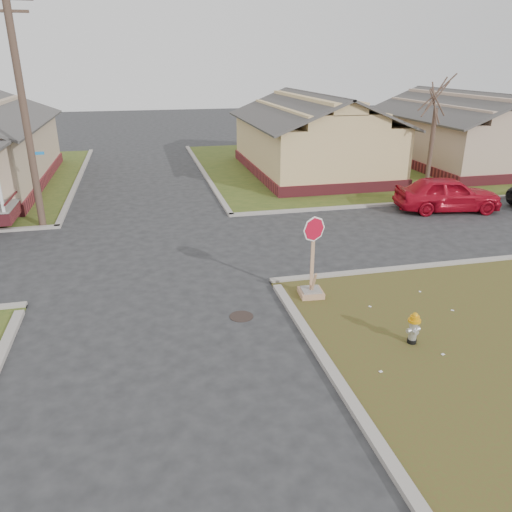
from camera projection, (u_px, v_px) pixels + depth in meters
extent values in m
plane|color=#242527|center=(157.00, 317.00, 13.32)|extent=(120.00, 120.00, 0.00)
cube|color=#384C1B|center=(469.00, 159.00, 34.27)|extent=(37.00, 19.00, 0.05)
cylinder|color=black|center=(241.00, 316.00, 13.33)|extent=(0.64, 0.64, 0.01)
cube|color=maroon|center=(311.00, 168.00, 30.28)|extent=(7.20, 11.20, 0.60)
cube|color=#F0D08D|center=(312.00, 141.00, 29.69)|extent=(7.00, 11.00, 2.60)
cube|color=maroon|center=(457.00, 160.00, 32.39)|extent=(7.20, 11.20, 0.60)
cube|color=tan|center=(461.00, 135.00, 31.80)|extent=(7.00, 11.00, 2.60)
cylinder|color=#423126|center=(25.00, 114.00, 18.85)|extent=(0.28, 0.28, 9.00)
cube|color=#423126|center=(8.00, 11.00, 17.56)|extent=(1.40, 0.10, 0.10)
cylinder|color=#423126|center=(430.00, 152.00, 24.73)|extent=(0.22, 0.22, 4.20)
cylinder|color=black|center=(412.00, 341.00, 12.00)|extent=(0.22, 0.22, 0.10)
cylinder|color=silver|center=(413.00, 331.00, 11.89)|extent=(0.19, 0.19, 0.46)
sphere|color=silver|center=(414.00, 322.00, 11.81)|extent=(0.19, 0.19, 0.19)
cylinder|color=orange|center=(414.00, 320.00, 11.79)|extent=(0.30, 0.30, 0.06)
cylinder|color=orange|center=(415.00, 318.00, 11.77)|extent=(0.22, 0.22, 0.10)
sphere|color=orange|center=(415.00, 316.00, 11.74)|extent=(0.15, 0.15, 0.15)
cube|color=#9F7556|center=(311.00, 293.00, 14.39)|extent=(0.66, 0.66, 0.16)
cube|color=gray|center=(311.00, 290.00, 14.35)|extent=(0.53, 0.53, 0.04)
cube|color=#9F7556|center=(313.00, 256.00, 13.97)|extent=(0.10, 0.05, 2.25)
cylinder|color=#B00B26|center=(314.00, 229.00, 13.63)|extent=(0.60, 0.26, 0.64)
cylinder|color=white|center=(314.00, 229.00, 13.65)|extent=(0.68, 0.30, 0.73)
imported|color=#AD0C1F|center=(448.00, 194.00, 22.42)|extent=(4.85, 2.59, 1.57)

